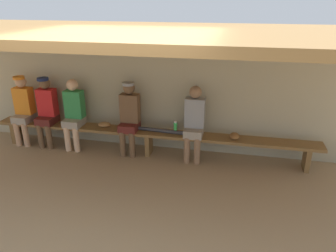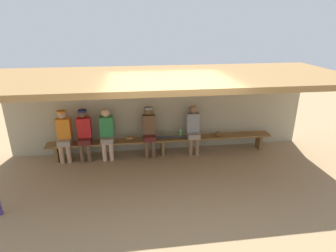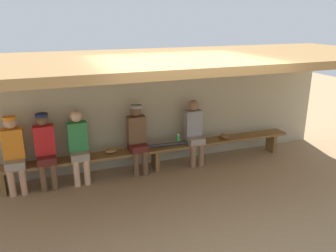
# 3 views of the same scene
# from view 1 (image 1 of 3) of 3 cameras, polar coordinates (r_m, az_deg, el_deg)

# --- Properties ---
(ground_plane) EXTENTS (24.00, 24.00, 0.00)m
(ground_plane) POSITION_cam_1_polar(r_m,az_deg,el_deg) (4.79, -8.38, -13.08)
(ground_plane) COLOR #9E7F59
(back_wall) EXTENTS (8.00, 0.20, 2.20)m
(back_wall) POSITION_cam_1_polar(r_m,az_deg,el_deg) (6.07, -2.48, 6.28)
(back_wall) COLOR tan
(back_wall) RESTS_ON ground
(dugout_roof) EXTENTS (8.00, 2.80, 0.12)m
(dugout_roof) POSITION_cam_1_polar(r_m,az_deg,el_deg) (4.62, -6.89, 15.91)
(dugout_roof) COLOR olive
(dugout_roof) RESTS_ON back_wall
(bench) EXTENTS (6.00, 0.36, 0.46)m
(bench) POSITION_cam_1_polar(r_m,az_deg,el_deg) (5.90, -3.45, -1.57)
(bench) COLOR brown
(bench) RESTS_ON ground
(player_rightmost) EXTENTS (0.34, 0.42, 1.34)m
(player_rightmost) POSITION_cam_1_polar(r_m,az_deg,el_deg) (6.30, -16.34, 2.45)
(player_rightmost) COLOR gray
(player_rightmost) RESTS_ON ground
(player_middle) EXTENTS (0.34, 0.42, 1.34)m
(player_middle) POSITION_cam_1_polar(r_m,az_deg,el_deg) (5.62, 4.65, 0.94)
(player_middle) COLOR gray
(player_middle) RESTS_ON ground
(player_with_sunglasses) EXTENTS (0.34, 0.42, 1.34)m
(player_with_sunglasses) POSITION_cam_1_polar(r_m,az_deg,el_deg) (6.58, -20.69, 2.87)
(player_with_sunglasses) COLOR #591E19
(player_with_sunglasses) RESTS_ON ground
(player_near_post) EXTENTS (0.34, 0.42, 1.34)m
(player_near_post) POSITION_cam_1_polar(r_m,az_deg,el_deg) (5.87, -6.86, 1.96)
(player_near_post) COLOR #591E19
(player_near_post) RESTS_ON ground
(player_in_white) EXTENTS (0.34, 0.42, 1.34)m
(player_in_white) POSITION_cam_1_polar(r_m,az_deg,el_deg) (6.86, -24.25, 3.08)
(player_in_white) COLOR gray
(player_in_white) RESTS_ON ground
(water_bottle_orange) EXTENTS (0.06, 0.06, 0.22)m
(water_bottle_orange) POSITION_cam_1_polar(r_m,az_deg,el_deg) (5.74, 1.33, -0.29)
(water_bottle_orange) COLOR green
(water_bottle_orange) RESTS_ON bench
(baseball_glove_tan) EXTENTS (0.26, 0.19, 0.09)m
(baseball_glove_tan) POSITION_cam_1_polar(r_m,az_deg,el_deg) (6.16, -11.19, 0.26)
(baseball_glove_tan) COLOR olive
(baseball_glove_tan) RESTS_ON bench
(baseball_glove_dark_brown) EXTENTS (0.18, 0.25, 0.09)m
(baseball_glove_dark_brown) POSITION_cam_1_polar(r_m,az_deg,el_deg) (5.67, 11.70, -1.72)
(baseball_glove_dark_brown) COLOR brown
(baseball_glove_dark_brown) RESTS_ON bench
(baseball_bat) EXTENTS (0.88, 0.14, 0.07)m
(baseball_bat) POSITION_cam_1_polar(r_m,az_deg,el_deg) (5.80, -1.44, -0.79)
(baseball_bat) COLOR #333338
(baseball_bat) RESTS_ON bench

